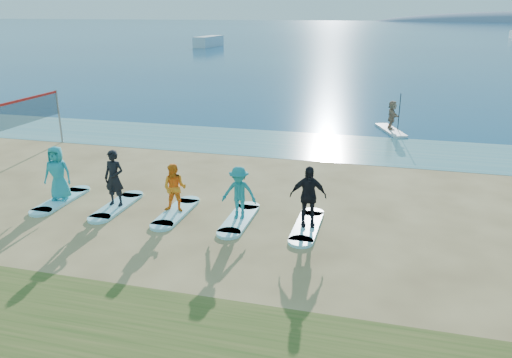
% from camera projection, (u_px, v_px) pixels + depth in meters
% --- Properties ---
extents(ground, '(600.00, 600.00, 0.00)m').
position_uv_depth(ground, '(225.00, 237.00, 13.92)').
color(ground, tan).
rests_on(ground, ground).
extents(shallow_water, '(600.00, 600.00, 0.00)m').
position_uv_depth(shallow_water, '(295.00, 144.00, 23.53)').
color(shallow_water, teal).
rests_on(shallow_water, ground).
extents(ocean, '(600.00, 600.00, 0.00)m').
position_uv_depth(ocean, '(381.00, 30.00, 160.33)').
color(ocean, navy).
rests_on(ocean, ground).
extents(paddleboard, '(1.71, 3.05, 0.12)m').
position_uv_depth(paddleboard, '(391.00, 130.00, 26.06)').
color(paddleboard, silver).
rests_on(paddleboard, ground).
extents(paddleboarder, '(0.70, 1.44, 1.49)m').
position_uv_depth(paddleboarder, '(392.00, 115.00, 25.80)').
color(paddleboarder, tan).
rests_on(paddleboarder, paddleboard).
extents(boat_offshore_a, '(2.85, 8.18, 1.76)m').
position_uv_depth(boat_offshore_a, '(209.00, 47.00, 86.49)').
color(boat_offshore_a, silver).
rests_on(boat_offshore_a, ground).
extents(surfboard_0, '(0.70, 2.20, 0.09)m').
position_uv_depth(surfboard_0, '(61.00, 200.00, 16.52)').
color(surfboard_0, '#A3F1FD').
rests_on(surfboard_0, ground).
extents(student_0, '(0.98, 0.74, 1.80)m').
position_uv_depth(student_0, '(58.00, 173.00, 16.22)').
color(student_0, teal).
rests_on(student_0, surfboard_0).
extents(surfboard_1, '(0.70, 2.20, 0.09)m').
position_uv_depth(surfboard_1, '(117.00, 206.00, 16.02)').
color(surfboard_1, '#A3F1FD').
rests_on(surfboard_1, ground).
extents(student_1, '(0.68, 0.47, 1.81)m').
position_uv_depth(student_1, '(114.00, 178.00, 15.71)').
color(student_1, black).
rests_on(student_1, surfboard_1).
extents(surfboard_2, '(0.70, 2.20, 0.09)m').
position_uv_depth(surfboard_2, '(176.00, 212.00, 15.52)').
color(surfboard_2, '#A3F1FD').
rests_on(surfboard_2, ground).
extents(student_2, '(0.80, 0.65, 1.52)m').
position_uv_depth(student_2, '(175.00, 188.00, 15.26)').
color(student_2, orange).
rests_on(student_2, surfboard_2).
extents(surfboard_3, '(0.70, 2.20, 0.09)m').
position_uv_depth(surfboard_3, '(239.00, 219.00, 15.02)').
color(surfboard_3, '#A3F1FD').
rests_on(surfboard_3, ground).
extents(student_3, '(1.07, 0.65, 1.61)m').
position_uv_depth(student_3, '(239.00, 193.00, 14.74)').
color(student_3, teal).
rests_on(student_3, surfboard_3).
extents(surfboard_4, '(0.70, 2.20, 0.09)m').
position_uv_depth(surfboard_4, '(307.00, 226.00, 14.52)').
color(surfboard_4, '#A3F1FD').
rests_on(surfboard_4, ground).
extents(student_4, '(1.12, 0.64, 1.79)m').
position_uv_depth(student_4, '(308.00, 196.00, 14.21)').
color(student_4, black).
rests_on(student_4, surfboard_4).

